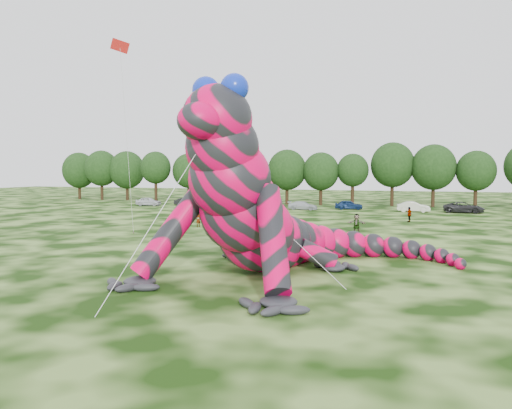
{
  "coord_description": "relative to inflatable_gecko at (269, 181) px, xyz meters",
  "views": [
    {
      "loc": [
        11.37,
        -26.71,
        5.99
      ],
      "look_at": [
        2.58,
        0.41,
        4.0
      ],
      "focal_mm": 35.0,
      "sensor_mm": 36.0,
      "label": 1
    }
  ],
  "objects": [
    {
      "name": "ground",
      "position": [
        -3.06,
        -1.41,
        -5.34
      ],
      "size": [
        240.0,
        240.0,
        0.0
      ],
      "primitive_type": "plane",
      "color": "#16330A",
      "rests_on": "ground"
    },
    {
      "name": "inflatable_gecko",
      "position": [
        0.0,
        0.0,
        0.0
      ],
      "size": [
        22.0,
        24.61,
        10.69
      ],
      "primitive_type": null,
      "rotation": [
        0.0,
        0.0,
        -0.21
      ],
      "color": "#E70049",
      "rests_on": "ground"
    },
    {
      "name": "flying_kite",
      "position": [
        -15.33,
        8.45,
        9.61
      ],
      "size": [
        2.67,
        5.13,
        17.1
      ],
      "color": "red",
      "rests_on": "ground"
    },
    {
      "name": "tree_0",
      "position": [
        -57.62,
        57.82,
        -0.59
      ],
      "size": [
        6.91,
        6.22,
        9.51
      ],
      "primitive_type": null,
      "color": "black",
      "rests_on": "ground"
    },
    {
      "name": "tree_1",
      "position": [
        -51.41,
        56.64,
        -0.44
      ],
      "size": [
        6.74,
        6.07,
        9.81
      ],
      "primitive_type": null,
      "color": "black",
      "rests_on": "ground"
    },
    {
      "name": "tree_2",
      "position": [
        -46.08,
        57.35,
        -0.52
      ],
      "size": [
        7.04,
        6.34,
        9.64
      ],
      "primitive_type": null,
      "color": "black",
      "rests_on": "ground"
    },
    {
      "name": "tree_3",
      "position": [
        -38.78,
        55.66,
        -0.62
      ],
      "size": [
        5.81,
        5.23,
        9.44
      ],
      "primitive_type": null,
      "color": "black",
      "rests_on": "ground"
    },
    {
      "name": "tree_4",
      "position": [
        -32.7,
        57.3,
        -0.82
      ],
      "size": [
        6.22,
        5.6,
        9.06
      ],
      "primitive_type": null,
      "color": "black",
      "rests_on": "ground"
    },
    {
      "name": "tree_5",
      "position": [
        -26.18,
        57.02,
        -0.45
      ],
      "size": [
        7.16,
        6.44,
        9.8
      ],
      "primitive_type": null,
      "color": "black",
      "rests_on": "ground"
    },
    {
      "name": "tree_6",
      "position": [
        -20.62,
        55.27,
        -0.6
      ],
      "size": [
        6.52,
        5.86,
        9.49
      ],
      "primitive_type": null,
      "color": "black",
      "rests_on": "ground"
    },
    {
      "name": "tree_7",
      "position": [
        -13.14,
        55.39,
        -0.61
      ],
      "size": [
        6.68,
        6.01,
        9.48
      ],
      "primitive_type": null,
      "color": "black",
      "rests_on": "ground"
    },
    {
      "name": "tree_8",
      "position": [
        -7.28,
        55.57,
        -0.87
      ],
      "size": [
        6.14,
        5.53,
        8.94
      ],
      "primitive_type": null,
      "color": "black",
      "rests_on": "ground"
    },
    {
      "name": "tree_9",
      "position": [
        -1.99,
        55.93,
        -1.01
      ],
      "size": [
        5.27,
        4.74,
        8.68
      ],
      "primitive_type": null,
      "color": "black",
      "rests_on": "ground"
    },
    {
      "name": "tree_10",
      "position": [
        4.34,
        57.17,
        -0.09
      ],
      "size": [
        7.09,
        6.38,
        10.5
      ],
      "primitive_type": null,
      "color": "black",
      "rests_on": "ground"
    },
    {
      "name": "tree_11",
      "position": [
        10.73,
        56.78,
        -0.31
      ],
      "size": [
        7.01,
        6.31,
        10.07
      ],
      "primitive_type": null,
      "color": "black",
      "rests_on": "ground"
    },
    {
      "name": "tree_12",
      "position": [
        16.95,
        56.33,
        -0.86
      ],
      "size": [
        5.99,
        5.39,
        8.97
      ],
      "primitive_type": null,
      "color": "black",
      "rests_on": "ground"
    },
    {
      "name": "car_0",
      "position": [
        -34.19,
        44.98,
        -4.62
      ],
      "size": [
        4.34,
        1.95,
        1.45
      ],
      "primitive_type": "imported",
      "rotation": [
        0.0,
        0.0,
        1.63
      ],
      "color": "silver",
      "rests_on": "ground"
    },
    {
      "name": "car_1",
      "position": [
        -28.6,
        47.5,
        -4.71
      ],
      "size": [
        3.99,
        1.95,
        1.26
      ],
      "primitive_type": "imported",
      "rotation": [
        0.0,
        0.0,
        1.74
      ],
      "color": "black",
      "rests_on": "ground"
    },
    {
      "name": "car_2",
      "position": [
        -19.89,
        46.74,
        -4.65
      ],
      "size": [
        5.06,
        2.4,
        1.4
      ],
      "primitive_type": "imported",
      "rotation": [
        0.0,
        0.0,
        1.59
      ],
      "color": "maroon",
      "rests_on": "ground"
    },
    {
      "name": "car_3",
      "position": [
        -7.95,
        44.77,
        -4.71
      ],
      "size": [
        4.42,
        1.86,
        1.27
      ],
      "primitive_type": "imported",
      "rotation": [
        0.0,
        0.0,
        1.55
      ],
      "color": "silver",
      "rests_on": "ground"
    },
    {
      "name": "car_4",
      "position": [
        -1.48,
        47.45,
        -4.63
      ],
      "size": [
        4.42,
        2.45,
        1.42
      ],
      "primitive_type": "imported",
      "rotation": [
        0.0,
        0.0,
        1.77
      ],
      "color": "navy",
      "rests_on": "ground"
    },
    {
      "name": "car_5",
      "position": [
        7.83,
        45.68,
        -4.6
      ],
      "size": [
        4.59,
        1.84,
        1.49
      ],
      "primitive_type": "imported",
      "rotation": [
        0.0,
        0.0,
        1.63
      ],
      "color": "silver",
      "rests_on": "ground"
    },
    {
      "name": "car_6",
      "position": [
        14.52,
        46.48,
        -4.59
      ],
      "size": [
        5.64,
        3.03,
        1.51
      ],
      "primitive_type": "imported",
      "rotation": [
        0.0,
        0.0,
        1.47
      ],
      "color": "#252528",
      "rests_on": "ground"
    },
    {
      "name": "spectator_1",
      "position": [
        -8.17,
        22.69,
        -4.47
      ],
      "size": [
        0.95,
        1.04,
        1.74
      ],
      "primitive_type": "imported",
      "rotation": [
        0.0,
        0.0,
        1.15
      ],
      "color": "gray",
      "rests_on": "ground"
    },
    {
      "name": "spectator_4",
      "position": [
        -21.47,
        34.15,
        -4.54
      ],
      "size": [
        0.93,
        0.79,
        1.61
      ],
      "primitive_type": "imported",
      "rotation": [
        0.0,
        0.0,
        3.56
      ],
      "color": "gray",
      "rests_on": "ground"
    },
    {
      "name": "spectator_5",
      "position": [
        2.93,
        19.2,
        -4.42
      ],
      "size": [
        1.73,
        0.58,
        1.85
      ],
      "primitive_type": "imported",
      "rotation": [
        0.0,
        0.0,
        6.26
      ],
      "color": "gray",
      "rests_on": "ground"
    },
    {
      "name": "spectator_0",
      "position": [
        -13.46,
        19.38,
        -4.55
      ],
      "size": [
        0.58,
        0.68,
        1.59
      ],
      "primitive_type": "imported",
      "rotation": [
        0.0,
        0.0,
        4.29
      ],
      "color": "gray",
      "rests_on": "ground"
    },
    {
      "name": "spectator_3",
      "position": [
        7.49,
        31.33,
        -4.47
      ],
      "size": [
        0.78,
        1.11,
        1.75
      ],
      "primitive_type": "imported",
      "rotation": [
        0.0,
        0.0,
        4.32
      ],
      "color": "gray",
      "rests_on": "ground"
    }
  ]
}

